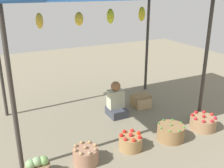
{
  "coord_description": "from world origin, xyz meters",
  "views": [
    {
      "loc": [
        -2.1,
        -4.74,
        2.67
      ],
      "look_at": [
        0.0,
        -0.54,
        0.95
      ],
      "focal_mm": 42.7,
      "sensor_mm": 36.0,
      "label": 1
    }
  ],
  "objects_px": {
    "basket_red_tomatoes": "(131,142)",
    "basket_green_chilies": "(171,132)",
    "basket_potatoes": "(86,155)",
    "basket_red_apples": "(203,123)",
    "wooden_crate_stacked_rear": "(141,100)",
    "vendor_person": "(116,103)",
    "wooden_crate_near_vendor": "(141,102)"
  },
  "relations": [
    {
      "from": "basket_red_tomatoes",
      "to": "wooden_crate_near_vendor",
      "type": "relative_size",
      "value": 1.15
    },
    {
      "from": "basket_red_tomatoes",
      "to": "wooden_crate_near_vendor",
      "type": "distance_m",
      "value": 1.77
    },
    {
      "from": "basket_red_tomatoes",
      "to": "wooden_crate_stacked_rear",
      "type": "relative_size",
      "value": 0.98
    },
    {
      "from": "basket_red_apples",
      "to": "wooden_crate_near_vendor",
      "type": "relative_size",
      "value": 1.44
    },
    {
      "from": "basket_green_chilies",
      "to": "basket_red_apples",
      "type": "height_order",
      "value": "basket_green_chilies"
    },
    {
      "from": "basket_red_apples",
      "to": "wooden_crate_stacked_rear",
      "type": "bearing_deg",
      "value": 109.49
    },
    {
      "from": "basket_potatoes",
      "to": "wooden_crate_near_vendor",
      "type": "distance_m",
      "value": 2.4
    },
    {
      "from": "basket_green_chilies",
      "to": "wooden_crate_near_vendor",
      "type": "distance_m",
      "value": 1.47
    },
    {
      "from": "basket_red_apples",
      "to": "vendor_person",
      "type": "bearing_deg",
      "value": 134.77
    },
    {
      "from": "basket_potatoes",
      "to": "basket_green_chilies",
      "type": "bearing_deg",
      "value": -1.58
    },
    {
      "from": "basket_green_chilies",
      "to": "wooden_crate_near_vendor",
      "type": "relative_size",
      "value": 1.4
    },
    {
      "from": "basket_red_apples",
      "to": "wooden_crate_near_vendor",
      "type": "xyz_separation_m",
      "value": [
        -0.55,
        1.42,
        -0.02
      ]
    },
    {
      "from": "vendor_person",
      "to": "basket_red_apples",
      "type": "height_order",
      "value": "vendor_person"
    },
    {
      "from": "basket_potatoes",
      "to": "basket_red_tomatoes",
      "type": "relative_size",
      "value": 1.01
    },
    {
      "from": "vendor_person",
      "to": "basket_red_apples",
      "type": "distance_m",
      "value": 1.83
    },
    {
      "from": "basket_red_tomatoes",
      "to": "wooden_crate_stacked_rear",
      "type": "bearing_deg",
      "value": 52.27
    },
    {
      "from": "basket_green_chilies",
      "to": "basket_red_apples",
      "type": "xyz_separation_m",
      "value": [
        0.83,
        0.03,
        -0.01
      ]
    },
    {
      "from": "vendor_person",
      "to": "basket_potatoes",
      "type": "height_order",
      "value": "vendor_person"
    },
    {
      "from": "basket_red_apples",
      "to": "wooden_crate_near_vendor",
      "type": "bearing_deg",
      "value": 111.13
    },
    {
      "from": "basket_potatoes",
      "to": "basket_red_apples",
      "type": "height_order",
      "value": "basket_potatoes"
    },
    {
      "from": "basket_red_tomatoes",
      "to": "basket_green_chilies",
      "type": "xyz_separation_m",
      "value": [
        0.82,
        -0.07,
        0.01
      ]
    },
    {
      "from": "vendor_person",
      "to": "basket_green_chilies",
      "type": "height_order",
      "value": "vendor_person"
    },
    {
      "from": "vendor_person",
      "to": "basket_green_chilies",
      "type": "bearing_deg",
      "value": -71.07
    },
    {
      "from": "basket_potatoes",
      "to": "basket_red_apples",
      "type": "relative_size",
      "value": 0.81
    },
    {
      "from": "basket_red_apples",
      "to": "wooden_crate_stacked_rear",
      "type": "distance_m",
      "value": 1.57
    },
    {
      "from": "basket_red_apples",
      "to": "wooden_crate_stacked_rear",
      "type": "relative_size",
      "value": 1.22
    },
    {
      "from": "vendor_person",
      "to": "basket_red_tomatoes",
      "type": "distance_m",
      "value": 1.32
    },
    {
      "from": "vendor_person",
      "to": "wooden_crate_stacked_rear",
      "type": "bearing_deg",
      "value": 14.24
    },
    {
      "from": "wooden_crate_stacked_rear",
      "to": "basket_red_apples",
      "type": "bearing_deg",
      "value": -70.51
    },
    {
      "from": "basket_potatoes",
      "to": "wooden_crate_near_vendor",
      "type": "xyz_separation_m",
      "value": [
        1.94,
        1.4,
        -0.03
      ]
    },
    {
      "from": "basket_potatoes",
      "to": "basket_red_apples",
      "type": "distance_m",
      "value": 2.49
    },
    {
      "from": "basket_potatoes",
      "to": "wooden_crate_stacked_rear",
      "type": "bearing_deg",
      "value": 36.81
    }
  ]
}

